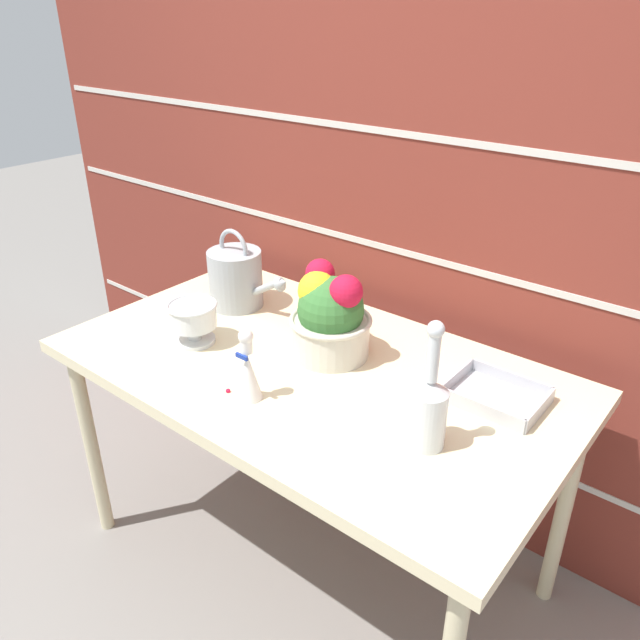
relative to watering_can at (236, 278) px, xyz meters
name	(u,v)px	position (x,y,z in m)	size (l,w,h in m)	color
ground_plane	(312,557)	(0.42, -0.14, -0.84)	(12.00, 12.00, 0.00)	gray
brick_wall	(419,194)	(0.42, 0.38, 0.26)	(3.60, 0.08, 2.20)	maroon
patio_table	(311,383)	(0.42, -0.14, -0.16)	(1.41, 0.80, 0.74)	beige
watering_can	(236,278)	(0.00, 0.00, 0.00)	(0.32, 0.17, 0.26)	#9EA3A8
crystal_pedestal_bowl	(193,318)	(0.08, -0.25, -0.02)	(0.15, 0.15, 0.12)	silver
flower_planter	(330,316)	(0.43, -0.06, 0.02)	(0.23, 0.23, 0.26)	beige
glass_decanter	(428,407)	(0.84, -0.24, 0.00)	(0.08, 0.08, 0.31)	silver
figurine_vase	(248,371)	(0.41, -0.36, -0.02)	(0.07, 0.07, 0.19)	white
wire_tray	(496,397)	(0.89, 0.02, -0.09)	(0.23, 0.18, 0.04)	#B7B7BC
fallen_petal	(228,391)	(0.35, -0.37, -0.09)	(0.01, 0.01, 0.01)	red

